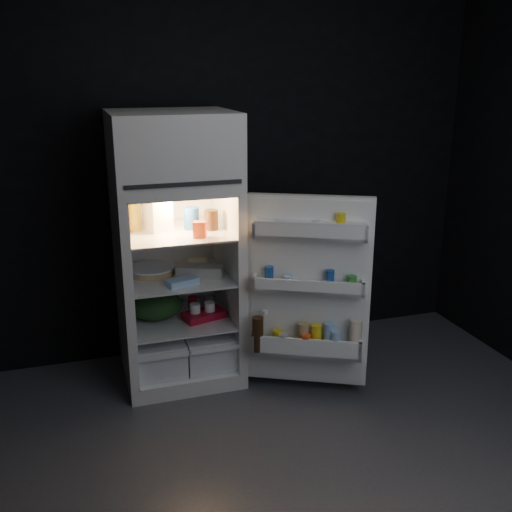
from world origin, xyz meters
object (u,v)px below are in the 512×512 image
object	(u,v)px
yogurt_tray	(204,315)
milk_jug	(158,212)
fridge_door	(309,295)
egg_carton	(200,271)
refrigerator	(175,240)

from	to	relation	value
yogurt_tray	milk_jug	bearing A→B (deg)	139.36
fridge_door	yogurt_tray	xyz separation A→B (m)	(-0.57, 0.44, -0.24)
milk_jug	yogurt_tray	bearing A→B (deg)	-43.55
milk_jug	egg_carton	distance (m)	0.47
milk_jug	yogurt_tray	distance (m)	0.75
fridge_door	egg_carton	bearing A→B (deg)	142.68
refrigerator	milk_jug	distance (m)	0.22
fridge_door	yogurt_tray	size ratio (longest dim) A/B	4.41
milk_jug	yogurt_tray	xyz separation A→B (m)	(0.25, -0.12, -0.69)
milk_jug	yogurt_tray	size ratio (longest dim) A/B	0.87
egg_carton	yogurt_tray	bearing A→B (deg)	12.00
milk_jug	yogurt_tray	world-z (taller)	milk_jug
fridge_door	milk_jug	bearing A→B (deg)	145.67
refrigerator	yogurt_tray	bearing A→B (deg)	-34.70
refrigerator	milk_jug	size ratio (longest dim) A/B	7.42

